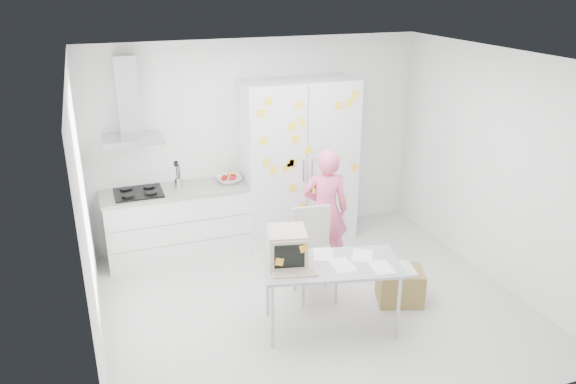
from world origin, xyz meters
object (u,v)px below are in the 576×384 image
object	(u,v)px
desk	(303,255)
chair	(313,248)
person	(325,210)
cardboard_box	(400,285)

from	to	relation	value
desk	chair	xyz separation A→B (m)	(0.35, 0.57, -0.25)
desk	chair	distance (m)	0.71
chair	person	bearing A→B (deg)	61.37
person	desk	distance (m)	1.32
person	desk	xyz separation A→B (m)	(-0.72, -1.10, 0.06)
cardboard_box	desk	bearing A→B (deg)	-176.40
person	chair	bearing A→B (deg)	71.38
person	cardboard_box	size ratio (longest dim) A/B	2.62
desk	chair	bearing A→B (deg)	71.77
desk	cardboard_box	bearing A→B (deg)	16.65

